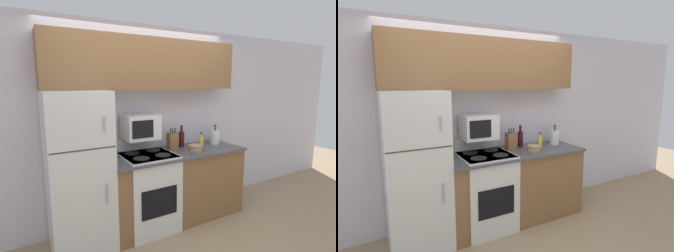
# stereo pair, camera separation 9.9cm
# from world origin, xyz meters

# --- Properties ---
(ground_plane) EXTENTS (12.00, 12.00, 0.00)m
(ground_plane) POSITION_xyz_m (0.00, 0.00, 0.00)
(ground_plane) COLOR tan
(wall_back) EXTENTS (8.00, 0.05, 2.55)m
(wall_back) POSITION_xyz_m (0.00, 0.66, 1.27)
(wall_back) COLOR silver
(wall_back) RESTS_ON ground_plane
(lower_cabinets) EXTENTS (1.83, 0.66, 0.93)m
(lower_cabinets) POSITION_xyz_m (0.32, 0.31, 0.47)
(lower_cabinets) COLOR brown
(lower_cabinets) RESTS_ON ground_plane
(refrigerator) EXTENTS (0.64, 0.65, 1.74)m
(refrigerator) POSITION_xyz_m (-0.92, 0.31, 0.87)
(refrigerator) COLOR silver
(refrigerator) RESTS_ON ground_plane
(upper_cabinets) EXTENTS (2.48, 0.32, 0.62)m
(upper_cabinets) POSITION_xyz_m (0.00, 0.48, 2.04)
(upper_cabinets) COLOR brown
(upper_cabinets) RESTS_ON refrigerator
(stove) EXTENTS (0.63, 0.64, 1.12)m
(stove) POSITION_xyz_m (-0.11, 0.30, 0.49)
(stove) COLOR silver
(stove) RESTS_ON ground_plane
(microwave) EXTENTS (0.43, 0.32, 0.30)m
(microwave) POSITION_xyz_m (-0.12, 0.44, 1.27)
(microwave) COLOR silver
(microwave) RESTS_ON stove
(knife_block) EXTENTS (0.12, 0.11, 0.29)m
(knife_block) POSITION_xyz_m (0.31, 0.41, 1.05)
(knife_block) COLOR brown
(knife_block) RESTS_ON lower_cabinets
(bowl) EXTENTS (0.19, 0.19, 0.08)m
(bowl) POSITION_xyz_m (0.54, 0.19, 0.98)
(bowl) COLOR tan
(bowl) RESTS_ON lower_cabinets
(bottle_olive_oil) EXTENTS (0.06, 0.06, 0.26)m
(bottle_olive_oil) POSITION_xyz_m (1.12, 0.49, 1.04)
(bottle_olive_oil) COLOR #5B6619
(bottle_olive_oil) RESTS_ON lower_cabinets
(bottle_cooking_spray) EXTENTS (0.06, 0.06, 0.22)m
(bottle_cooking_spray) POSITION_xyz_m (0.69, 0.28, 1.02)
(bottle_cooking_spray) COLOR gold
(bottle_cooking_spray) RESTS_ON lower_cabinets
(bottle_wine_red) EXTENTS (0.08, 0.08, 0.30)m
(bottle_wine_red) POSITION_xyz_m (0.52, 0.49, 1.05)
(bottle_wine_red) COLOR #470F19
(bottle_wine_red) RESTS_ON lower_cabinets
(kettle) EXTENTS (0.13, 0.13, 0.23)m
(kettle) POSITION_xyz_m (1.03, 0.39, 1.04)
(kettle) COLOR white
(kettle) RESTS_ON lower_cabinets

